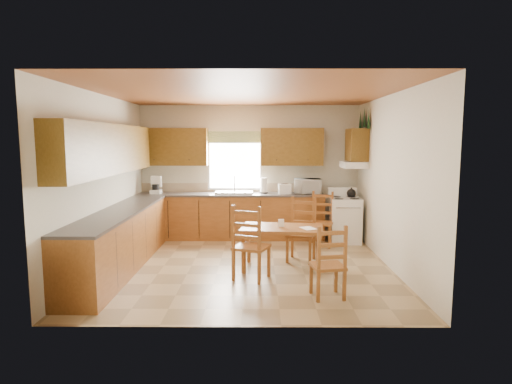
{
  "coord_description": "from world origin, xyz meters",
  "views": [
    {
      "loc": [
        0.19,
        -6.62,
        2.0
      ],
      "look_at": [
        0.15,
        0.3,
        1.15
      ],
      "focal_mm": 30.0,
      "sensor_mm": 36.0,
      "label": 1
    }
  ],
  "objects_px": {
    "stove": "(345,220)",
    "microwave": "(307,186)",
    "chair_far_right": "(321,219)",
    "dining_table": "(282,248)",
    "chair_near_right": "(328,261)",
    "chair_near_left": "(251,242)",
    "chair_far_left": "(301,230)"
  },
  "relations": [
    {
      "from": "dining_table",
      "to": "chair_near_left",
      "type": "xyz_separation_m",
      "value": [
        -0.47,
        -0.48,
        0.21
      ]
    },
    {
      "from": "chair_far_left",
      "to": "microwave",
      "type": "bearing_deg",
      "value": 98.17
    },
    {
      "from": "chair_near_right",
      "to": "chair_far_right",
      "type": "xyz_separation_m",
      "value": [
        0.31,
        2.68,
        0.03
      ]
    },
    {
      "from": "microwave",
      "to": "chair_far_right",
      "type": "relative_size",
      "value": 0.49
    },
    {
      "from": "dining_table",
      "to": "chair_near_right",
      "type": "height_order",
      "value": "chair_near_right"
    },
    {
      "from": "dining_table",
      "to": "chair_far_right",
      "type": "relative_size",
      "value": 1.23
    },
    {
      "from": "dining_table",
      "to": "chair_far_left",
      "type": "bearing_deg",
      "value": 59.35
    },
    {
      "from": "chair_near_right",
      "to": "chair_far_right",
      "type": "height_order",
      "value": "chair_far_right"
    },
    {
      "from": "stove",
      "to": "chair_far_right",
      "type": "distance_m",
      "value": 0.6
    },
    {
      "from": "chair_near_left",
      "to": "chair_far_right",
      "type": "height_order",
      "value": "chair_near_left"
    },
    {
      "from": "stove",
      "to": "dining_table",
      "type": "xyz_separation_m",
      "value": [
        -1.32,
        -1.79,
        -0.09
      ]
    },
    {
      "from": "microwave",
      "to": "chair_far_right",
      "type": "bearing_deg",
      "value": -69.55
    },
    {
      "from": "stove",
      "to": "chair_near_left",
      "type": "xyz_separation_m",
      "value": [
        -1.79,
        -2.27,
        0.11
      ]
    },
    {
      "from": "chair_far_left",
      "to": "chair_near_right",
      "type": "bearing_deg",
      "value": -66.02
    },
    {
      "from": "stove",
      "to": "chair_near_left",
      "type": "height_order",
      "value": "chair_near_left"
    },
    {
      "from": "chair_far_left",
      "to": "chair_far_right",
      "type": "relative_size",
      "value": 1.02
    },
    {
      "from": "chair_near_left",
      "to": "chair_near_right",
      "type": "height_order",
      "value": "chair_near_left"
    },
    {
      "from": "dining_table",
      "to": "chair_near_left",
      "type": "bearing_deg",
      "value": -127.36
    },
    {
      "from": "dining_table",
      "to": "chair_near_right",
      "type": "distance_m",
      "value": 1.31
    },
    {
      "from": "dining_table",
      "to": "chair_near_left",
      "type": "height_order",
      "value": "chair_near_left"
    },
    {
      "from": "stove",
      "to": "dining_table",
      "type": "height_order",
      "value": "stove"
    },
    {
      "from": "chair_far_right",
      "to": "chair_far_left",
      "type": "bearing_deg",
      "value": -99.12
    },
    {
      "from": "stove",
      "to": "chair_far_left",
      "type": "bearing_deg",
      "value": -125.18
    },
    {
      "from": "dining_table",
      "to": "chair_far_left",
      "type": "distance_m",
      "value": 0.58
    },
    {
      "from": "chair_near_right",
      "to": "chair_far_left",
      "type": "relative_size",
      "value": 0.91
    },
    {
      "from": "stove",
      "to": "microwave",
      "type": "distance_m",
      "value": 1.0
    },
    {
      "from": "stove",
      "to": "dining_table",
      "type": "distance_m",
      "value": 2.23
    },
    {
      "from": "dining_table",
      "to": "chair_near_left",
      "type": "relative_size",
      "value": 1.15
    },
    {
      "from": "chair_near_right",
      "to": "chair_near_left",
      "type": "bearing_deg",
      "value": -45.42
    },
    {
      "from": "dining_table",
      "to": "chair_far_left",
      "type": "xyz_separation_m",
      "value": [
        0.34,
        0.44,
        0.18
      ]
    },
    {
      "from": "chair_near_left",
      "to": "chair_far_right",
      "type": "relative_size",
      "value": 1.07
    },
    {
      "from": "microwave",
      "to": "chair_far_right",
      "type": "distance_m",
      "value": 0.87
    }
  ]
}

